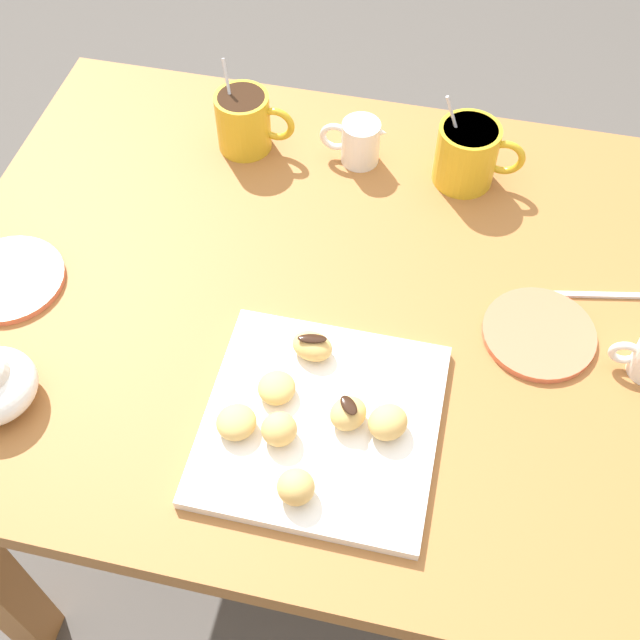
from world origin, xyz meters
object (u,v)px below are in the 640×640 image
at_px(dining_table, 314,344).
at_px(coffee_mug_mustard_left, 245,120).
at_px(beignet_2, 296,487).
at_px(beignet_6, 312,346).
at_px(saucer_coral_right, 539,334).
at_px(pastry_plate_square, 321,423).
at_px(beignet_3, 277,388).
at_px(beignet_4, 236,422).
at_px(beignet_0, 348,413).
at_px(beignet_1, 279,429).
at_px(beignet_5, 388,422).
at_px(coffee_mug_mustard_right, 468,153).
at_px(cream_pitcher_white, 359,140).
at_px(saucer_coral_left, 9,279).

bearing_deg(dining_table, coffee_mug_mustard_left, 122.74).
bearing_deg(beignet_2, beignet_6, 97.57).
bearing_deg(saucer_coral_right, beignet_2, -131.09).
height_order(pastry_plate_square, saucer_coral_right, pastry_plate_square).
distance_m(pastry_plate_square, beignet_3, 0.07).
relative_size(beignet_2, beignet_4, 0.89).
height_order(saucer_coral_right, beignet_0, beignet_0).
height_order(coffee_mug_mustard_left, beignet_3, coffee_mug_mustard_left).
relative_size(beignet_3, beignet_4, 0.97).
height_order(beignet_1, beignet_3, beignet_1).
distance_m(coffee_mug_mustard_left, beignet_5, 0.57).
bearing_deg(beignet_1, pastry_plate_square, 37.20).
bearing_deg(beignet_3, coffee_mug_mustard_left, 110.33).
bearing_deg(beignet_1, beignet_4, -179.95).
height_order(dining_table, beignet_1, beignet_1).
xyz_separation_m(dining_table, beignet_4, (-0.04, -0.24, 0.16)).
distance_m(coffee_mug_mustard_right, beignet_4, 0.55).
bearing_deg(coffee_mug_mustard_left, dining_table, -57.26).
xyz_separation_m(dining_table, beignet_3, (-0.01, -0.18, 0.16)).
xyz_separation_m(coffee_mug_mustard_right, beignet_0, (-0.09, -0.47, -0.02)).
relative_size(saucer_coral_right, beignet_6, 2.82).
relative_size(coffee_mug_mustard_left, cream_pitcher_white, 1.40).
bearing_deg(beignet_0, beignet_6, 126.39).
bearing_deg(cream_pitcher_white, beignet_2, -86.05).
bearing_deg(pastry_plate_square, beignet_5, 3.28).
relative_size(saucer_coral_left, beignet_3, 3.25).
relative_size(dining_table, beignet_6, 19.71).
xyz_separation_m(pastry_plate_square, coffee_mug_mustard_right, (0.12, 0.48, 0.05)).
relative_size(cream_pitcher_white, saucer_coral_left, 0.67).
bearing_deg(cream_pitcher_white, beignet_0, -80.56).
bearing_deg(beignet_5, coffee_mug_mustard_left, 123.33).
height_order(pastry_plate_square, beignet_6, beignet_6).
xyz_separation_m(saucer_coral_left, beignet_2, (0.47, -0.23, 0.03)).
relative_size(saucer_coral_right, beignet_2, 3.42).
bearing_deg(dining_table, beignet_2, -80.81).
bearing_deg(beignet_0, pastry_plate_square, -168.46).
bearing_deg(saucer_coral_right, coffee_mug_mustard_right, 115.63).
xyz_separation_m(beignet_0, beignet_4, (-0.13, -0.04, -0.00)).
bearing_deg(beignet_4, beignet_2, -36.89).
distance_m(dining_table, coffee_mug_mustard_right, 0.37).
bearing_deg(beignet_0, beignet_1, -152.35).
height_order(saucer_coral_right, beignet_1, beignet_1).
bearing_deg(beignet_4, dining_table, 80.49).
relative_size(pastry_plate_square, beignet_6, 5.31).
bearing_deg(beignet_5, beignet_0, 177.74).
relative_size(pastry_plate_square, saucer_coral_left, 1.82).
height_order(dining_table, cream_pitcher_white, cream_pitcher_white).
distance_m(beignet_0, beignet_5, 0.05).
relative_size(coffee_mug_mustard_left, beignet_0, 3.10).
height_order(dining_table, beignet_3, beignet_3).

